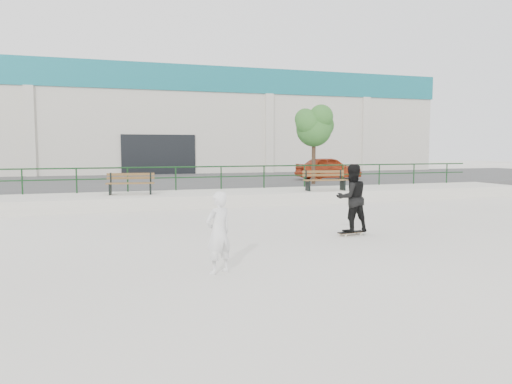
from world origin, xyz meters
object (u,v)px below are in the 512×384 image
object	(u,v)px
bench_left	(131,184)
standing_skater	(352,198)
seated_skater	(218,233)
red_car	(329,168)
bench_right	(325,180)
tree	(314,125)
skateboard	(351,232)

from	to	relation	value
bench_left	standing_skater	bearing A→B (deg)	-50.13
seated_skater	standing_skater	bearing A→B (deg)	-172.03
seated_skater	bench_left	bearing A→B (deg)	-111.04
red_car	seated_skater	size ratio (longest dim) A/B	2.48
standing_skater	bench_right	bearing A→B (deg)	-111.41
seated_skater	tree	bearing A→B (deg)	-146.08
skateboard	bench_right	bearing A→B (deg)	58.89
bench_left	standing_skater	size ratio (longest dim) A/B	1.05
bench_left	seated_skater	xyz separation A→B (m)	(0.75, -11.17, -0.15)
skateboard	standing_skater	xyz separation A→B (m)	(-0.00, 0.00, 0.93)
skateboard	seated_skater	bearing A→B (deg)	-157.04
bench_left	red_car	xyz separation A→B (m)	(11.46, 5.65, 0.23)
red_car	standing_skater	world-z (taller)	standing_skater
red_car	bench_right	bearing A→B (deg)	150.45
skateboard	standing_skater	world-z (taller)	standing_skater
bench_right	tree	bearing A→B (deg)	78.45
standing_skater	red_car	bearing A→B (deg)	-114.58
red_car	standing_skater	bearing A→B (deg)	153.96
tree	standing_skater	distance (m)	12.07
tree	bench_right	bearing A→B (deg)	-107.77
bench_left	bench_right	world-z (taller)	bench_right
bench_left	red_car	distance (m)	12.78
standing_skater	seated_skater	size ratio (longest dim) A/B	1.18
standing_skater	seated_skater	bearing A→B (deg)	32.66
skateboard	red_car	bearing A→B (deg)	55.72
bench_left	seated_skater	distance (m)	11.20
bench_right	standing_skater	bearing A→B (deg)	-105.01
seated_skater	bench_right	bearing A→B (deg)	-150.01
bench_right	tree	distance (m)	4.51
bench_right	skateboard	size ratio (longest dim) A/B	2.41
bench_left	red_car	bearing A→B (deg)	34.66
bench_right	skateboard	bearing A→B (deg)	-105.01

